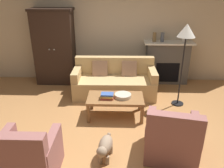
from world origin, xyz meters
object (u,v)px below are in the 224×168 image
object	(u,v)px
armchair_near_left	(27,159)
mantel_vase_cream	(185,36)
armoire	(55,47)
coffee_table	(115,100)
book_stack	(107,96)
armchair_near_right	(172,139)
mantel_vase_slate	(162,37)
floor_lamp	(186,36)
dog	(105,146)
fruit_bowl	(123,96)
fireplace	(167,62)
mantel_vase_bronze	(154,37)
couch	(114,82)

from	to	relation	value
armchair_near_left	mantel_vase_cream	bearing A→B (deg)	50.66
armoire	coffee_table	size ratio (longest dim) A/B	1.76
book_stack	armchair_near_right	distance (m)	1.51
mantel_vase_slate	floor_lamp	distance (m)	1.31
mantel_vase_cream	dog	bearing A→B (deg)	-120.66
armoire	coffee_table	xyz separation A→B (m)	(1.62, -1.75, -0.61)
fruit_bowl	armchair_near_left	xyz separation A→B (m)	(-1.29, -1.66, -0.14)
fireplace	armchair_near_left	distance (m)	4.28
floor_lamp	armchair_near_right	bearing A→B (deg)	-106.43
mantel_vase_bronze	dog	world-z (taller)	mantel_vase_bronze
fruit_bowl	fireplace	bearing A→B (deg)	57.11
armoire	armchair_near_left	xyz separation A→B (m)	(0.48, -3.41, -0.66)
fireplace	mantel_vase_slate	size ratio (longest dim) A/B	5.49
armoire	armchair_near_left	distance (m)	3.51
mantel_vase_slate	armchair_near_right	xyz separation A→B (m)	(-0.27, -2.96, -0.92)
mantel_vase_cream	dog	size ratio (longest dim) A/B	0.54
fruit_bowl	armchair_near_right	world-z (taller)	armchair_near_right
armoire	coffee_table	distance (m)	2.46
armoire	armchair_near_right	world-z (taller)	armoire
armoire	armchair_near_right	distance (m)	3.88
mantel_vase_bronze	mantel_vase_cream	size ratio (longest dim) A/B	0.77
mantel_vase_cream	armchair_near_left	xyz separation A→B (m)	(-2.85, -3.47, -0.96)
mantel_vase_cream	armchair_near_right	bearing A→B (deg)	-105.68
coffee_table	armchair_near_left	bearing A→B (deg)	-124.40
fireplace	armchair_near_right	xyz separation A→B (m)	(-0.45, -2.98, -0.25)
armoire	mantel_vase_slate	distance (m)	2.78
fireplace	mantel_vase_bronze	xyz separation A→B (m)	(-0.38, -0.02, 0.67)
armchair_near_left	floor_lamp	world-z (taller)	floor_lamp
coffee_table	floor_lamp	world-z (taller)	floor_lamp
mantel_vase_bronze	floor_lamp	size ratio (longest dim) A/B	0.13
fruit_bowl	book_stack	distance (m)	0.31
fireplace	coffee_table	size ratio (longest dim) A/B	1.15
coffee_table	book_stack	distance (m)	0.20
fireplace	couch	world-z (taller)	fireplace
mantel_vase_bronze	armoire	bearing A→B (deg)	-178.66
mantel_vase_slate	armchair_near_left	distance (m)	4.26
armoire	coffee_table	bearing A→B (deg)	-47.12
armchair_near_left	book_stack	bearing A→B (deg)	58.61
mantel_vase_bronze	dog	distance (m)	3.41
book_stack	couch	bearing A→B (deg)	83.84
armoire	dog	world-z (taller)	armoire
fruit_bowl	book_stack	bearing A→B (deg)	-169.01
couch	book_stack	xyz separation A→B (m)	(-0.12, -1.07, 0.16)
mantel_vase_bronze	mantel_vase_cream	world-z (taller)	mantel_vase_cream
floor_lamp	mantel_vase_slate	bearing A→B (deg)	100.55
mantel_vase_slate	mantel_vase_cream	size ratio (longest dim) A/B	0.75
book_stack	armchair_near_left	world-z (taller)	armchair_near_left
mantel_vase_cream	floor_lamp	world-z (taller)	floor_lamp
fireplace	floor_lamp	bearing A→B (deg)	-87.61
book_stack	mantel_vase_bronze	world-z (taller)	mantel_vase_bronze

